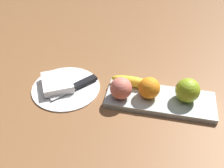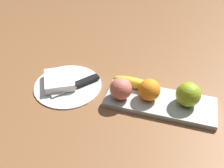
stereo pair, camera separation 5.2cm
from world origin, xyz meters
The scene contains 9 objects.
ground_plane centered at (0.00, 0.00, 0.00)m, with size 2.40×2.40×0.00m, color brown.
fruit_tray centered at (-0.02, 0.01, 0.01)m, with size 0.35×0.13×0.02m, color #B0BCBB.
apple centered at (-0.10, 0.00, 0.06)m, with size 0.08×0.08×0.08m, color #91AE24.
banana centered at (0.07, -0.03, 0.04)m, with size 0.15×0.04×0.04m, color yellow.
orange_near_apple centered at (0.02, 0.01, 0.05)m, with size 0.07×0.07×0.07m, color orange.
peach centered at (0.10, 0.03, 0.05)m, with size 0.07×0.07×0.07m, color #DB715E.
dinner_plate centered at (0.30, 0.01, 0.00)m, with size 0.23×0.23×0.01m, color white.
folded_napkin centered at (0.33, 0.01, 0.02)m, with size 0.10×0.11×0.03m, color white.
knife centered at (0.25, -0.01, 0.01)m, with size 0.13×0.15×0.01m.
Camera 2 is at (-0.05, 0.64, 0.59)m, focal length 42.12 mm.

